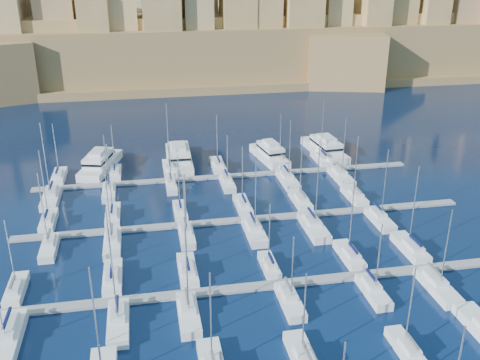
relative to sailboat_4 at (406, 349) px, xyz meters
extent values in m
plane|color=black|center=(-11.96, 29.35, -0.72)|extent=(600.00, 600.00, 0.00)
cube|color=slate|center=(-11.96, 17.35, -0.52)|extent=(84.00, 2.00, 0.40)
cube|color=slate|center=(-11.96, 39.35, -0.52)|extent=(84.00, 2.00, 0.40)
cube|color=slate|center=(-11.96, 61.35, -0.52)|extent=(84.00, 2.00, 0.40)
cylinder|color=#9EA0A8|center=(-36.44, 1.88, 7.64)|extent=(0.18, 0.18, 13.92)
cylinder|color=#9EA0A8|center=(-23.87, 1.51, 6.68)|extent=(0.18, 0.18, 12.05)
cube|color=silver|center=(-12.94, 0.80, -0.20)|extent=(2.67, 8.91, 1.65)
cube|color=silver|center=(-12.94, -0.09, 0.98)|extent=(1.87, 4.01, 0.70)
cylinder|color=#9EA0A8|center=(-12.94, 1.25, 6.03)|extent=(0.18, 0.18, 10.81)
cube|color=#595B60|center=(-12.94, -0.53, 2.03)|extent=(0.35, 3.56, 0.35)
cube|color=silver|center=(0.00, 0.10, -0.23)|extent=(2.25, 7.50, 1.57)
cube|color=silver|center=(0.00, -0.65, 0.91)|extent=(1.57, 3.37, 0.70)
cylinder|color=#9EA0A8|center=(0.00, 0.47, 5.91)|extent=(0.18, 0.18, 10.70)
cube|color=#595B60|center=(0.00, -1.03, 1.96)|extent=(0.35, 3.00, 0.35)
cube|color=silver|center=(-49.63, 22.40, -0.22)|extent=(2.43, 8.09, 1.60)
cube|color=silver|center=(-49.63, 21.59, 0.94)|extent=(1.70, 3.64, 0.70)
cylinder|color=#9EA0A8|center=(-49.63, 22.80, 5.77)|extent=(0.18, 0.18, 10.37)
cube|color=#595B60|center=(-49.63, 21.18, 1.99)|extent=(0.35, 3.24, 0.35)
cube|color=silver|center=(-35.95, 22.94, -0.19)|extent=(2.76, 9.19, 1.66)
cube|color=silver|center=(-35.95, 22.03, 0.99)|extent=(1.93, 4.13, 0.70)
cylinder|color=#9EA0A8|center=(-35.95, 23.40, 6.04)|extent=(0.18, 0.18, 10.80)
cube|color=#0A113E|center=(-35.95, 21.57, 2.04)|extent=(0.35, 3.68, 0.35)
cube|color=silver|center=(-24.70, 22.89, -0.19)|extent=(2.72, 9.08, 1.65)
cube|color=silver|center=(-24.70, 21.98, 0.99)|extent=(1.91, 4.08, 0.70)
cylinder|color=#9EA0A8|center=(-24.70, 23.34, 7.66)|extent=(0.18, 0.18, 14.05)
cube|color=#0A113E|center=(-24.70, 21.53, 2.04)|extent=(0.35, 3.63, 0.35)
cube|color=silver|center=(-11.99, 22.03, -0.23)|extent=(2.21, 7.35, 1.57)
cube|color=silver|center=(-11.99, 21.29, 0.90)|extent=(1.54, 3.31, 0.70)
cylinder|color=#9EA0A8|center=(-11.99, 22.39, 5.46)|extent=(0.18, 0.18, 9.82)
cube|color=#0A113E|center=(-11.99, 20.92, 1.95)|extent=(0.35, 2.94, 0.35)
cube|color=silver|center=(1.50, 22.65, -0.20)|extent=(2.58, 8.61, 1.63)
cube|color=silver|center=(1.50, 21.79, 0.96)|extent=(1.81, 3.87, 0.70)
cylinder|color=#9EA0A8|center=(1.50, 23.08, 6.99)|extent=(0.18, 0.18, 12.77)
cube|color=#0A113E|center=(1.50, 21.36, 2.01)|extent=(0.35, 3.44, 0.35)
cube|color=silver|center=(12.32, 23.10, -0.18)|extent=(2.85, 9.50, 1.68)
cube|color=silver|center=(12.32, 22.15, 1.01)|extent=(2.00, 4.28, 0.70)
cylinder|color=#9EA0A8|center=(12.32, 23.58, 7.48)|extent=(0.18, 0.18, 13.64)
cube|color=#0A113E|center=(12.32, 21.68, 2.06)|extent=(0.35, 3.80, 0.35)
cube|color=silver|center=(-48.60, 10.83, -0.14)|extent=(3.31, 11.04, 1.75)
cube|color=silver|center=(-48.60, 11.93, 1.08)|extent=(2.32, 4.97, 0.70)
cube|color=#0A113E|center=(-48.60, 12.48, 2.13)|extent=(0.35, 4.42, 0.35)
cube|color=silver|center=(-34.89, 11.71, -0.19)|extent=(2.79, 9.29, 1.66)
cube|color=silver|center=(-34.89, 12.63, 1.00)|extent=(1.95, 4.18, 0.70)
cylinder|color=#9EA0A8|center=(-34.89, 11.24, 7.44)|extent=(0.18, 0.18, 13.60)
cube|color=#0A113E|center=(-34.89, 13.10, 2.05)|extent=(0.35, 3.72, 0.35)
cube|color=silver|center=(-25.64, 11.76, -0.19)|extent=(2.75, 9.17, 1.66)
cube|color=silver|center=(-25.64, 12.68, 0.99)|extent=(1.93, 4.13, 0.70)
cylinder|color=#9EA0A8|center=(-25.64, 11.31, 6.99)|extent=(0.18, 0.18, 12.71)
cube|color=#595B60|center=(-25.64, 13.14, 2.04)|extent=(0.35, 3.67, 0.35)
cube|color=silver|center=(-11.37, 12.13, -0.21)|extent=(2.53, 8.44, 1.62)
cube|color=silver|center=(-11.37, 12.97, 0.95)|extent=(1.77, 3.80, 0.70)
cylinder|color=#9EA0A8|center=(-11.37, 11.71, 5.51)|extent=(0.18, 0.18, 9.82)
cube|color=#595B60|center=(-11.37, 13.40, 2.00)|extent=(0.35, 3.38, 0.35)
cube|color=silver|center=(1.09, 12.26, -0.21)|extent=(2.46, 8.19, 1.61)
cube|color=silver|center=(1.09, 13.08, 0.94)|extent=(1.72, 3.68, 0.70)
cylinder|color=#9EA0A8|center=(1.09, 11.85, 5.81)|extent=(0.18, 0.18, 10.45)
cube|color=#0A113E|center=(1.09, 13.48, 1.99)|extent=(0.35, 3.27, 0.35)
cube|color=silver|center=(10.83, 11.62, -0.18)|extent=(2.84, 9.46, 1.67)
cube|color=silver|center=(10.83, 12.57, 1.00)|extent=(1.99, 4.25, 0.70)
cylinder|color=#9EA0A8|center=(10.83, 11.15, 6.67)|extent=(0.18, 0.18, 12.04)
cube|color=#595B60|center=(10.83, 13.04, 2.05)|extent=(0.35, 3.78, 0.35)
cube|color=silver|center=(-48.13, 44.62, -0.21)|extent=(2.56, 8.54, 1.63)
cube|color=silver|center=(-48.13, 43.77, 0.96)|extent=(1.79, 3.84, 0.70)
cylinder|color=#9EA0A8|center=(-48.13, 45.05, 7.04)|extent=(0.18, 0.18, 12.87)
cube|color=#0A113E|center=(-48.13, 43.34, 2.01)|extent=(0.35, 3.42, 0.35)
cube|color=silver|center=(-36.58, 44.84, -0.19)|extent=(2.69, 8.98, 1.65)
cube|color=silver|center=(-36.58, 43.94, 0.98)|extent=(1.89, 4.04, 0.70)
cylinder|color=#9EA0A8|center=(-36.58, 45.29, 7.24)|extent=(0.18, 0.18, 13.22)
cube|color=#0A113E|center=(-36.58, 43.49, 2.03)|extent=(0.35, 3.59, 0.35)
cube|color=silver|center=(-24.06, 44.32, -0.22)|extent=(2.38, 7.93, 1.60)
cube|color=silver|center=(-24.06, 43.52, 0.93)|extent=(1.67, 3.57, 0.70)
cylinder|color=#9EA0A8|center=(-24.06, 44.71, 5.74)|extent=(0.18, 0.18, 10.32)
cube|color=#0A113E|center=(-24.06, 43.13, 1.98)|extent=(0.35, 3.17, 0.35)
cube|color=silver|center=(-11.84, 44.63, -0.20)|extent=(2.57, 8.56, 1.63)
cube|color=silver|center=(-11.84, 43.77, 0.96)|extent=(1.80, 3.85, 0.70)
cylinder|color=#9EA0A8|center=(-11.84, 45.06, 6.21)|extent=(0.18, 0.18, 11.20)
cube|color=#0A113E|center=(-11.84, 43.35, 2.01)|extent=(0.35, 3.42, 0.35)
cube|color=silver|center=(-0.12, 44.83, -0.19)|extent=(2.69, 8.95, 1.65)
cube|color=silver|center=(-0.12, 43.93, 0.98)|extent=(1.88, 4.03, 0.70)
cylinder|color=#9EA0A8|center=(-0.12, 45.27, 6.89)|extent=(0.18, 0.18, 12.52)
cube|color=#595B60|center=(-0.12, 43.48, 2.03)|extent=(0.35, 3.58, 0.35)
cube|color=silver|center=(11.25, 44.81, -0.20)|extent=(2.68, 8.92, 1.65)
cube|color=silver|center=(11.25, 43.92, 0.98)|extent=(1.87, 4.01, 0.70)
cylinder|color=#9EA0A8|center=(11.25, 45.26, 6.55)|extent=(0.18, 0.18, 11.84)
cube|color=#595B60|center=(11.25, 43.47, 2.03)|extent=(0.35, 3.57, 0.35)
cube|color=silver|center=(-46.60, 34.16, -0.21)|extent=(2.51, 8.37, 1.62)
cube|color=silver|center=(-46.60, 35.00, 0.95)|extent=(1.76, 3.77, 0.70)
cylinder|color=#9EA0A8|center=(-46.60, 33.75, 7.03)|extent=(0.18, 0.18, 12.86)
cube|color=#595B60|center=(-46.60, 35.42, 2.00)|extent=(0.35, 3.35, 0.35)
cube|color=silver|center=(-36.32, 33.66, -0.18)|extent=(2.81, 9.37, 1.67)
cube|color=silver|center=(-36.32, 34.60, 1.00)|extent=(1.97, 4.22, 0.70)
cylinder|color=#9EA0A8|center=(-36.32, 33.19, 6.82)|extent=(0.18, 0.18, 12.35)
cube|color=#595B60|center=(-36.32, 35.07, 2.05)|extent=(0.35, 3.75, 0.35)
cube|color=silver|center=(-23.78, 34.17, -0.21)|extent=(2.51, 8.37, 1.62)
cube|color=silver|center=(-23.78, 35.00, 0.95)|extent=(1.76, 3.76, 0.70)
cylinder|color=#9EA0A8|center=(-23.78, 33.75, 6.14)|extent=(0.18, 0.18, 11.07)
cube|color=#0A113E|center=(-23.78, 35.42, 2.00)|extent=(0.35, 3.35, 0.35)
cube|color=silver|center=(-11.91, 33.41, -0.17)|extent=(2.96, 9.88, 1.69)
cube|color=silver|center=(-11.91, 34.40, 1.03)|extent=(2.08, 4.45, 0.70)
cylinder|color=#9EA0A8|center=(-11.91, 32.91, 7.01)|extent=(0.18, 0.18, 12.67)
cube|color=#0A113E|center=(-11.91, 34.89, 2.08)|extent=(0.35, 3.95, 0.35)
cube|color=silver|center=(-1.10, 33.08, -0.15)|extent=(3.16, 10.54, 1.73)
cube|color=silver|center=(-1.10, 34.13, 1.06)|extent=(2.21, 4.74, 0.70)
cylinder|color=#9EA0A8|center=(-1.10, 32.55, 8.74)|extent=(0.18, 0.18, 16.06)
cube|color=#0A113E|center=(-1.10, 34.66, 2.11)|extent=(0.35, 4.22, 0.35)
cube|color=silver|center=(11.85, 33.88, -0.19)|extent=(2.68, 8.95, 1.65)
cube|color=silver|center=(11.85, 34.77, 0.98)|extent=(1.88, 4.03, 0.70)
cylinder|color=#9EA0A8|center=(11.85, 33.43, 7.18)|extent=(0.18, 0.18, 13.10)
cube|color=#0A113E|center=(11.85, 35.22, 2.03)|extent=(0.35, 3.58, 0.35)
cube|color=silver|center=(-48.90, 66.85, -0.19)|extent=(2.70, 8.99, 1.65)
cube|color=silver|center=(-48.90, 65.95, 0.98)|extent=(1.89, 4.05, 0.70)
cylinder|color=#9EA0A8|center=(-48.90, 67.29, 6.29)|extent=(0.18, 0.18, 11.32)
cube|color=#0A113E|center=(-48.90, 65.50, 2.03)|extent=(0.35, 3.60, 0.35)
cube|color=silver|center=(-36.71, 66.55, -0.21)|extent=(2.52, 8.41, 1.62)
cube|color=silver|center=(-36.71, 65.71, 0.95)|extent=(1.77, 3.78, 0.70)
cylinder|color=#9EA0A8|center=(-36.71, 66.97, 5.88)|extent=(0.18, 0.18, 10.55)
cube|color=#0A113E|center=(-36.71, 65.29, 2.00)|extent=(0.35, 3.36, 0.35)
cube|color=silver|center=(-24.55, 67.15, -0.18)|extent=(2.88, 9.59, 1.68)
cube|color=silver|center=(-24.55, 66.19, 1.01)|extent=(2.01, 4.32, 0.70)
cylinder|color=#9EA0A8|center=(-24.55, 67.63, 7.95)|extent=(0.18, 0.18, 14.58)
cube|color=#0A113E|center=(-24.55, 65.71, 2.06)|extent=(0.35, 3.84, 0.35)
cube|color=silver|center=(-13.39, 67.12, -0.18)|extent=(2.86, 9.54, 1.68)
cube|color=silver|center=(-13.39, 66.16, 1.01)|extent=(2.00, 4.29, 0.70)
cylinder|color=#9EA0A8|center=(-13.39, 67.59, 6.28)|extent=(0.18, 0.18, 11.25)
cube|color=#0A113E|center=(-13.39, 65.69, 2.06)|extent=(0.35, 3.81, 0.35)
cube|color=silver|center=(1.56, 66.97, -0.19)|extent=(2.77, 9.24, 1.66)
cube|color=silver|center=(1.56, 66.04, 0.99)|extent=(1.94, 4.16, 0.70)
cylinder|color=#9EA0A8|center=(1.56, 67.43, 6.07)|extent=(0.18, 0.18, 10.86)
cube|color=#595B60|center=(1.56, 65.58, 2.04)|extent=(0.35, 3.70, 0.35)
cube|color=silver|center=(11.75, 66.92, -0.19)|extent=(2.74, 9.14, 1.66)
cube|color=silver|center=(11.75, 66.01, 0.99)|extent=(1.92, 4.11, 0.70)
cylinder|color=#9EA0A8|center=(11.75, 67.38, 7.36)|extent=(0.18, 0.18, 13.45)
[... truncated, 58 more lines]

